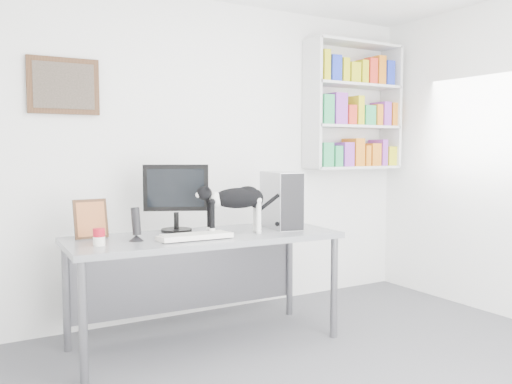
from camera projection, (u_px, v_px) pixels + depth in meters
room at (376, 163)px, 3.04m from camera, size 4.01×4.01×2.70m
bookshelf at (353, 106)px, 5.30m from camera, size 1.03×0.28×1.24m
wall_art at (64, 86)px, 4.04m from camera, size 0.52×0.04×0.42m
desk at (205, 290)px, 3.95m from camera, size 1.98×0.84×0.81m
monitor at (176, 198)px, 4.04m from camera, size 0.54×0.42×0.51m
keyboard at (195, 236)px, 3.72m from camera, size 0.51×0.21×0.04m
pc_tower at (281, 200)px, 4.27m from camera, size 0.27×0.47×0.44m
speaker at (136, 223)px, 3.64m from camera, size 0.12×0.12×0.24m
leaning_print at (91, 218)px, 3.74m from camera, size 0.23×0.10×0.28m
soup_can at (99, 237)px, 3.47m from camera, size 0.10×0.10×0.11m
cat at (236, 210)px, 3.94m from camera, size 0.59×0.25×0.35m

